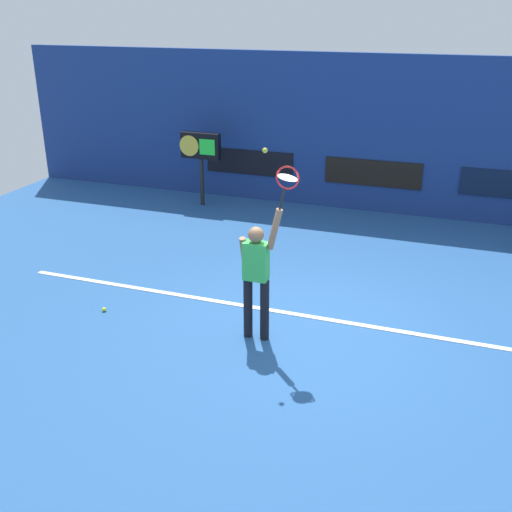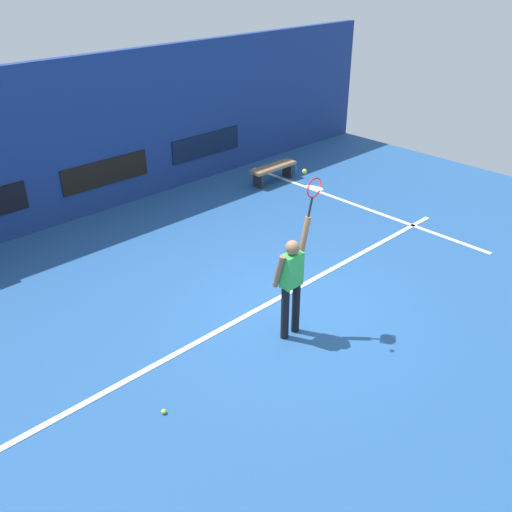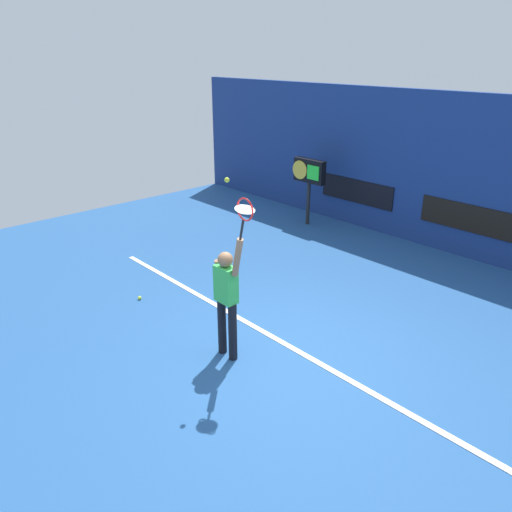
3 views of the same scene
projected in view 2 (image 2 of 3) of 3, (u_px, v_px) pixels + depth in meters
name	position (u px, v px, depth m)	size (l,w,h in m)	color
ground_plane	(290.00, 308.00, 9.82)	(18.00, 18.00, 0.00)	#23518C
back_wall	(98.00, 136.00, 12.76)	(18.00, 0.20, 3.51)	navy
sponsor_banner_center	(106.00, 172.00, 13.09)	(2.20, 0.03, 0.60)	black
sponsor_banner_starboard	(206.00, 145.00, 14.91)	(2.20, 0.03, 0.60)	#0C1933
court_baseline	(276.00, 300.00, 10.03)	(10.00, 0.10, 0.01)	white
court_sideline	(353.00, 204.00, 13.75)	(0.10, 7.00, 0.01)	white
tennis_player	(291.00, 280.00, 8.68)	(0.62, 0.31, 1.99)	black
tennis_racket	(314.00, 190.00, 8.28)	(0.38, 0.27, 0.63)	black
tennis_ball	(305.00, 171.00, 7.89)	(0.07, 0.07, 0.07)	#CCE033
court_bench	(273.00, 170.00, 14.90)	(1.40, 0.36, 0.45)	olive
water_bottle	(295.00, 170.00, 15.53)	(0.07, 0.07, 0.24)	#338CD8
spare_ball	(164.00, 412.00, 7.59)	(0.07, 0.07, 0.07)	#CCE033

